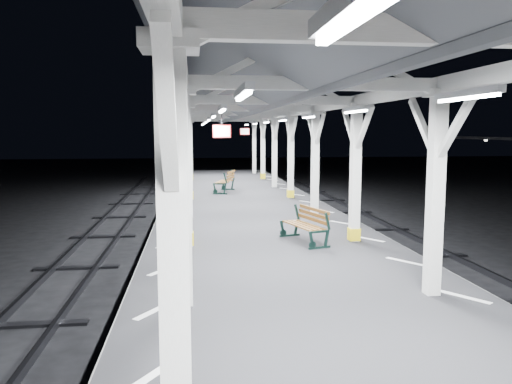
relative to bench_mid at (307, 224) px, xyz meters
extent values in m
plane|color=black|center=(-0.85, -2.08, -1.44)|extent=(120.00, 120.00, 0.00)
cube|color=black|center=(-0.85, -2.08, -0.94)|extent=(6.00, 50.00, 1.00)
cube|color=silver|center=(-3.30, -2.08, -0.44)|extent=(1.00, 48.00, 0.01)
cube|color=silver|center=(1.60, -2.08, -0.44)|extent=(1.00, 48.00, 0.01)
cube|color=#2D2D33|center=(-5.30, -2.08, -1.36)|extent=(0.08, 60.00, 0.16)
cube|color=black|center=(-5.85, -2.08, -1.41)|extent=(2.20, 0.22, 0.06)
cube|color=#2D2D33|center=(3.60, -2.08, -1.36)|extent=(0.08, 60.00, 0.16)
cube|color=silver|center=(-2.85, -8.08, 1.16)|extent=(0.22, 0.22, 3.20)
cube|color=silver|center=(-2.85, -8.08, 2.82)|extent=(0.40, 0.40, 0.12)
cube|color=silver|center=(-2.85, -7.53, 2.31)|extent=(0.10, 0.99, 0.99)
cube|color=silver|center=(-2.85, -8.63, 2.31)|extent=(0.10, 0.99, 0.99)
cube|color=silver|center=(-2.85, -4.08, 1.16)|extent=(0.22, 0.22, 3.20)
cube|color=silver|center=(-2.85, -4.08, 2.82)|extent=(0.40, 0.40, 0.12)
cube|color=silver|center=(-2.85, -3.53, 2.31)|extent=(0.10, 0.99, 0.99)
cube|color=silver|center=(-2.85, -4.63, 2.31)|extent=(0.10, 0.99, 0.99)
cube|color=silver|center=(-2.85, -0.08, 1.16)|extent=(0.22, 0.22, 3.20)
cube|color=silver|center=(-2.85, -0.08, 2.82)|extent=(0.40, 0.40, 0.12)
cube|color=gold|center=(-2.85, -0.08, -0.26)|extent=(0.26, 0.26, 0.30)
cube|color=silver|center=(-2.85, 0.47, 2.31)|extent=(0.10, 0.99, 0.99)
cube|color=silver|center=(-2.85, -0.63, 2.31)|extent=(0.10, 0.99, 0.99)
cube|color=silver|center=(-2.85, 3.92, 1.16)|extent=(0.22, 0.22, 3.20)
cube|color=silver|center=(-2.85, 3.92, 2.82)|extent=(0.40, 0.40, 0.12)
cube|color=silver|center=(-2.85, 4.47, 2.31)|extent=(0.10, 0.99, 0.99)
cube|color=silver|center=(-2.85, 3.37, 2.31)|extent=(0.10, 0.99, 0.99)
cube|color=silver|center=(-2.85, 7.92, 1.16)|extent=(0.22, 0.22, 3.20)
cube|color=silver|center=(-2.85, 7.92, 2.82)|extent=(0.40, 0.40, 0.12)
cube|color=gold|center=(-2.85, 7.92, -0.26)|extent=(0.26, 0.26, 0.30)
cube|color=silver|center=(-2.85, 8.47, 2.31)|extent=(0.10, 0.99, 0.99)
cube|color=silver|center=(-2.85, 7.37, 2.31)|extent=(0.10, 0.99, 0.99)
cube|color=silver|center=(-2.85, 11.92, 1.16)|extent=(0.22, 0.22, 3.20)
cube|color=silver|center=(-2.85, 11.92, 2.82)|extent=(0.40, 0.40, 0.12)
cube|color=silver|center=(-2.85, 12.47, 2.31)|extent=(0.10, 0.99, 0.99)
cube|color=silver|center=(-2.85, 11.37, 2.31)|extent=(0.10, 0.99, 0.99)
cube|color=silver|center=(-2.85, 15.92, 1.16)|extent=(0.22, 0.22, 3.20)
cube|color=silver|center=(-2.85, 15.92, 2.82)|extent=(0.40, 0.40, 0.12)
cube|color=gold|center=(-2.85, 15.92, -0.26)|extent=(0.26, 0.26, 0.30)
cube|color=silver|center=(-2.85, 16.47, 2.31)|extent=(0.10, 0.99, 0.99)
cube|color=silver|center=(-2.85, 15.37, 2.31)|extent=(0.10, 0.99, 0.99)
cube|color=silver|center=(-2.85, 19.92, 1.16)|extent=(0.22, 0.22, 3.20)
cube|color=silver|center=(-2.85, 19.92, 2.82)|extent=(0.40, 0.40, 0.12)
cube|color=silver|center=(-2.85, 20.47, 2.31)|extent=(0.10, 0.99, 0.99)
cube|color=silver|center=(-2.85, 19.37, 2.31)|extent=(0.10, 0.99, 0.99)
cube|color=silver|center=(1.15, -4.08, 1.16)|extent=(0.22, 0.22, 3.20)
cube|color=silver|center=(1.15, -4.08, 2.82)|extent=(0.40, 0.40, 0.12)
cube|color=silver|center=(1.15, -3.53, 2.31)|extent=(0.10, 0.99, 0.99)
cube|color=silver|center=(1.15, -4.63, 2.31)|extent=(0.10, 0.99, 0.99)
cube|color=silver|center=(1.15, -0.08, 1.16)|extent=(0.22, 0.22, 3.20)
cube|color=silver|center=(1.15, -0.08, 2.82)|extent=(0.40, 0.40, 0.12)
cube|color=gold|center=(1.15, -0.08, -0.26)|extent=(0.26, 0.26, 0.30)
cube|color=silver|center=(1.15, 0.47, 2.31)|extent=(0.10, 0.99, 0.99)
cube|color=silver|center=(1.15, -0.63, 2.31)|extent=(0.10, 0.99, 0.99)
cube|color=silver|center=(1.15, 3.92, 1.16)|extent=(0.22, 0.22, 3.20)
cube|color=silver|center=(1.15, 3.92, 2.82)|extent=(0.40, 0.40, 0.12)
cube|color=silver|center=(1.15, 4.47, 2.31)|extent=(0.10, 0.99, 0.99)
cube|color=silver|center=(1.15, 3.37, 2.31)|extent=(0.10, 0.99, 0.99)
cube|color=silver|center=(1.15, 7.92, 1.16)|extent=(0.22, 0.22, 3.20)
cube|color=silver|center=(1.15, 7.92, 2.82)|extent=(0.40, 0.40, 0.12)
cube|color=gold|center=(1.15, 7.92, -0.26)|extent=(0.26, 0.26, 0.30)
cube|color=silver|center=(1.15, 8.47, 2.31)|extent=(0.10, 0.99, 0.99)
cube|color=silver|center=(1.15, 7.37, 2.31)|extent=(0.10, 0.99, 0.99)
cube|color=silver|center=(1.15, 11.92, 1.16)|extent=(0.22, 0.22, 3.20)
cube|color=silver|center=(1.15, 11.92, 2.82)|extent=(0.40, 0.40, 0.12)
cube|color=silver|center=(1.15, 12.47, 2.31)|extent=(0.10, 0.99, 0.99)
cube|color=silver|center=(1.15, 11.37, 2.31)|extent=(0.10, 0.99, 0.99)
cube|color=silver|center=(1.15, 15.92, 1.16)|extent=(0.22, 0.22, 3.20)
cube|color=silver|center=(1.15, 15.92, 2.82)|extent=(0.40, 0.40, 0.12)
cube|color=gold|center=(1.15, 15.92, -0.26)|extent=(0.26, 0.26, 0.30)
cube|color=silver|center=(1.15, 16.47, 2.31)|extent=(0.10, 0.99, 0.99)
cube|color=silver|center=(1.15, 15.37, 2.31)|extent=(0.10, 0.99, 0.99)
cube|color=silver|center=(1.15, 19.92, 1.16)|extent=(0.22, 0.22, 3.20)
cube|color=silver|center=(1.15, 19.92, 2.82)|extent=(0.40, 0.40, 0.12)
cube|color=silver|center=(1.15, 20.47, 2.31)|extent=(0.10, 0.99, 0.99)
cube|color=silver|center=(1.15, 19.37, 2.31)|extent=(0.10, 0.99, 0.99)
cube|color=silver|center=(-2.85, -2.08, 2.94)|extent=(0.18, 48.00, 0.24)
cube|color=silver|center=(1.15, -2.08, 2.94)|extent=(0.18, 48.00, 0.24)
cube|color=silver|center=(-0.85, -8.08, 2.94)|extent=(4.20, 0.14, 0.20)
cube|color=silver|center=(-0.85, -4.08, 2.94)|extent=(4.20, 0.14, 0.20)
cube|color=silver|center=(-0.85, -0.08, 2.94)|extent=(4.20, 0.14, 0.20)
cube|color=silver|center=(-0.85, 3.92, 2.94)|extent=(4.20, 0.14, 0.20)
cube|color=silver|center=(-0.85, 7.92, 2.94)|extent=(4.20, 0.14, 0.20)
cube|color=silver|center=(-0.85, 11.92, 2.94)|extent=(4.20, 0.14, 0.20)
cube|color=silver|center=(-0.85, 15.92, 2.94)|extent=(4.20, 0.14, 0.20)
cube|color=silver|center=(-0.85, 19.92, 2.94)|extent=(4.20, 0.14, 0.20)
cube|color=silver|center=(-0.85, -2.08, 3.86)|extent=(0.16, 48.00, 0.20)
cube|color=#45484C|center=(-2.15, -2.08, 3.48)|extent=(2.80, 49.00, 1.45)
cube|color=#45484C|center=(0.45, -2.08, 3.48)|extent=(2.80, 49.00, 1.45)
cube|color=white|center=(-2.15, -10.08, 2.61)|extent=(0.05, 1.25, 0.05)
cube|color=silver|center=(-2.15, -6.08, 2.66)|extent=(0.10, 1.35, 0.08)
cube|color=white|center=(-2.15, -6.08, 2.61)|extent=(0.05, 1.25, 0.05)
cube|color=silver|center=(-2.15, -2.08, 2.66)|extent=(0.10, 1.35, 0.08)
cube|color=white|center=(-2.15, -2.08, 2.61)|extent=(0.05, 1.25, 0.05)
cube|color=silver|center=(-2.15, 1.92, 2.66)|extent=(0.10, 1.35, 0.08)
cube|color=white|center=(-2.15, 1.92, 2.61)|extent=(0.05, 1.25, 0.05)
cube|color=silver|center=(-2.15, 5.92, 2.66)|extent=(0.10, 1.35, 0.08)
cube|color=white|center=(-2.15, 5.92, 2.61)|extent=(0.05, 1.25, 0.05)
cube|color=silver|center=(-2.15, 9.92, 2.66)|extent=(0.10, 1.35, 0.08)
cube|color=white|center=(-2.15, 9.92, 2.61)|extent=(0.05, 1.25, 0.05)
cube|color=silver|center=(-2.15, 13.92, 2.66)|extent=(0.10, 1.35, 0.08)
cube|color=white|center=(-2.15, 13.92, 2.61)|extent=(0.05, 1.25, 0.05)
cube|color=silver|center=(-2.15, 17.92, 2.66)|extent=(0.10, 1.35, 0.08)
cube|color=white|center=(-2.15, 17.92, 2.61)|extent=(0.05, 1.25, 0.05)
cube|color=silver|center=(0.45, -6.08, 2.66)|extent=(0.10, 1.35, 0.08)
cube|color=white|center=(0.45, -6.08, 2.61)|extent=(0.05, 1.25, 0.05)
cube|color=silver|center=(0.45, -2.08, 2.66)|extent=(0.10, 1.35, 0.08)
cube|color=white|center=(0.45, -2.08, 2.61)|extent=(0.05, 1.25, 0.05)
cube|color=silver|center=(0.45, 1.92, 2.66)|extent=(0.10, 1.35, 0.08)
cube|color=white|center=(0.45, 1.92, 2.61)|extent=(0.05, 1.25, 0.05)
cube|color=silver|center=(0.45, 5.92, 2.66)|extent=(0.10, 1.35, 0.08)
cube|color=white|center=(0.45, 5.92, 2.61)|extent=(0.05, 1.25, 0.05)
cube|color=silver|center=(0.45, 9.92, 2.66)|extent=(0.10, 1.35, 0.08)
cube|color=white|center=(0.45, 9.92, 2.61)|extent=(0.05, 1.25, 0.05)
cube|color=silver|center=(0.45, 13.92, 2.66)|extent=(0.10, 1.35, 0.08)
cube|color=white|center=(0.45, 13.92, 2.61)|extent=(0.05, 1.25, 0.05)
cube|color=silver|center=(0.45, 17.92, 2.66)|extent=(0.10, 1.35, 0.08)
cube|color=white|center=(0.45, 17.92, 2.61)|extent=(0.05, 1.25, 0.05)
cylinder|color=black|center=(-1.91, 2.24, 2.58)|extent=(0.02, 0.02, 0.36)
cube|color=red|center=(-1.91, 2.24, 2.22)|extent=(0.50, 0.03, 0.35)
cube|color=white|center=(-1.91, 2.24, 2.22)|extent=(0.44, 0.04, 0.29)
cylinder|color=black|center=(0.07, 15.28, 2.58)|extent=(0.02, 0.02, 0.36)
cube|color=red|center=(0.07, 15.28, 2.22)|extent=(0.50, 0.03, 0.35)
cube|color=white|center=(0.07, 15.28, 2.22)|extent=(0.44, 0.05, 0.29)
cube|color=black|center=(13.15, 19.92, 0.21)|extent=(0.20, 0.20, 3.30)
sphere|color=silver|center=(13.15, 13.92, 1.78)|extent=(0.20, 0.20, 0.20)
sphere|color=silver|center=(13.15, 19.92, 1.78)|extent=(0.20, 0.20, 0.20)
cube|color=black|center=(0.12, -0.74, -0.42)|extent=(0.55, 0.21, 0.06)
cube|color=black|center=(-0.07, -0.79, -0.23)|extent=(0.15, 0.08, 0.43)
cube|color=black|center=(0.30, -0.68, -0.23)|extent=(0.14, 0.08, 0.43)
cube|color=black|center=(0.32, -0.68, 0.18)|extent=(0.16, 0.09, 0.41)
cube|color=black|center=(-0.29, 0.69, -0.42)|extent=(0.55, 0.21, 0.06)
cube|color=black|center=(-0.49, 0.63, -0.23)|extent=(0.15, 0.08, 0.43)
cube|color=black|center=(-0.11, 0.74, -0.23)|extent=(0.14, 0.08, 0.43)
cube|color=black|center=(-0.10, 0.74, 0.18)|extent=(0.16, 0.09, 0.41)
cube|color=brown|center=(-0.26, -0.08, -0.03)|extent=(0.47, 1.38, 0.03)
cube|color=brown|center=(-0.15, -0.04, -0.03)|extent=(0.47, 1.38, 0.03)
cube|color=brown|center=(-0.03, -0.01, -0.03)|extent=(0.47, 1.38, 0.03)
cube|color=brown|center=(0.08, 0.02, -0.03)|extent=(0.47, 1.38, 0.03)
cube|color=brown|center=(0.15, 0.04, 0.10)|extent=(0.44, 1.37, 0.09)
cube|color=brown|center=(0.16, 0.05, 0.22)|extent=(0.44, 1.37, 0.09)
cube|color=brown|center=(0.18, 0.05, 0.34)|extent=(0.44, 1.37, 0.09)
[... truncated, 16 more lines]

